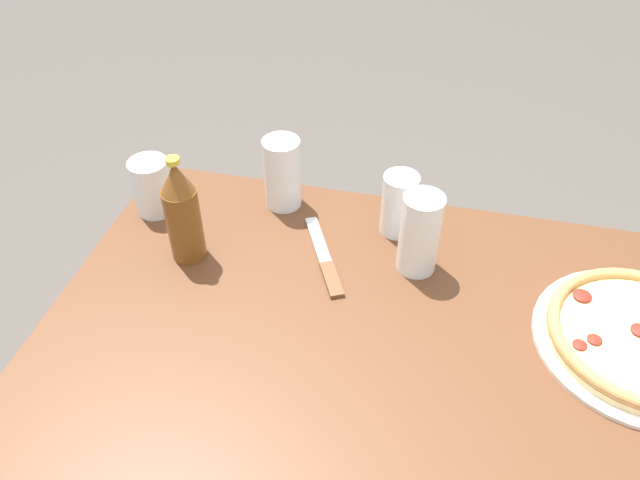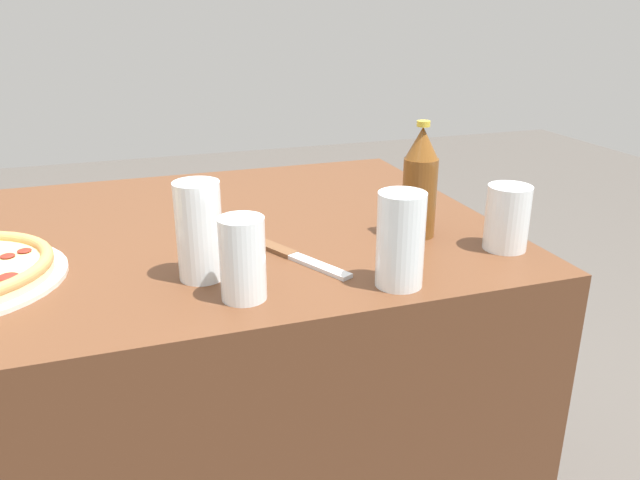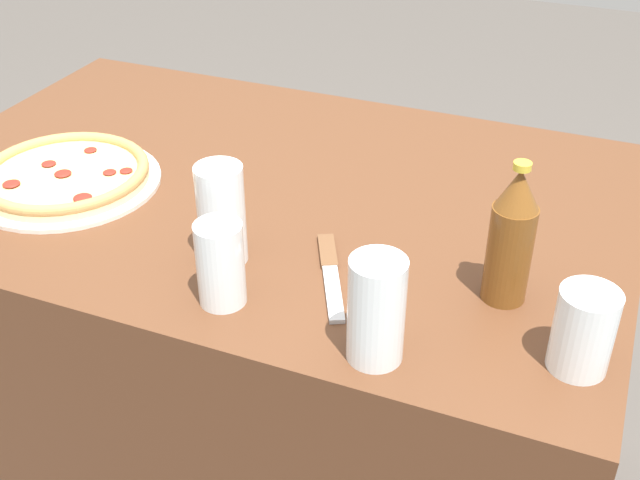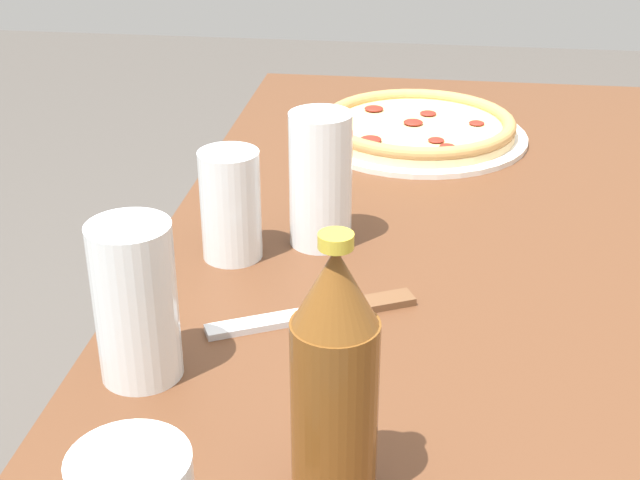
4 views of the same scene
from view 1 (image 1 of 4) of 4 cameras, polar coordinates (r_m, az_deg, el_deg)
name	(u,v)px [view 1 (image 1 of 4)]	position (r m, az deg, el deg)	size (l,w,h in m)	color
glass_water	(419,236)	(1.10, 9.08, 0.37)	(0.07, 0.07, 0.16)	white
glass_iced_tea	(282,176)	(1.24, -3.46, 5.87)	(0.07, 0.07, 0.15)	white
glass_cola	(152,188)	(1.27, -15.08, 4.64)	(0.08, 0.08, 0.11)	white
glass_lemonade	(399,206)	(1.18, 7.23, 3.14)	(0.07, 0.07, 0.13)	white
beer_bottle	(182,212)	(1.12, -12.49, 2.50)	(0.06, 0.06, 0.21)	brown
knife	(325,259)	(1.14, 0.43, -1.76)	(0.12, 0.20, 0.01)	brown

